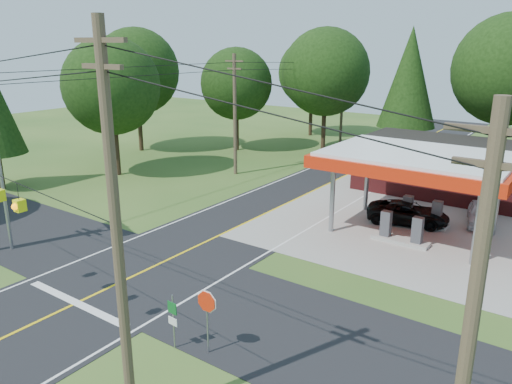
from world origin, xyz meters
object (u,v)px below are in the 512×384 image
Objects in this scene: gas_canopy at (417,163)px; octagonal_stop_sign at (207,307)px; sedan_car at (481,214)px; suv_car at (408,213)px.

gas_canopy is 16.31m from octagonal_stop_sign.
gas_canopy is 6.16m from sedan_car.
gas_canopy reaches higher than octagonal_stop_sign.
gas_canopy is at bearing -166.67° from suv_car.
octagonal_stop_sign is at bearing -117.10° from sedan_car.
suv_car is 17.60m from octagonal_stop_sign.
gas_canopy reaches higher than sedan_car.
gas_canopy reaches higher than suv_car.
suv_car is 1.24× the size of sedan_car.
gas_canopy is 3.96m from suv_car.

